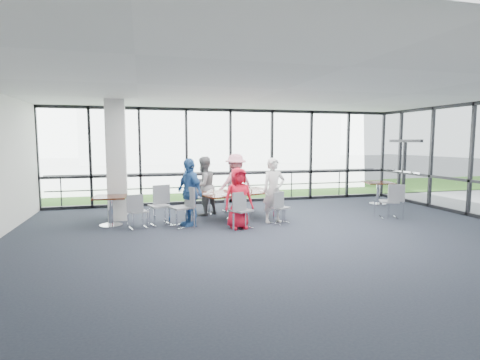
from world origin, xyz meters
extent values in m
cube|color=#1F2532|center=(0.00, 0.00, -0.01)|extent=(12.00, 10.00, 0.02)
cube|color=white|center=(0.00, 0.00, 3.20)|extent=(12.00, 10.00, 0.04)
cube|color=white|center=(0.00, 5.00, 1.60)|extent=(12.00, 0.10, 3.20)
cube|color=black|center=(6.00, 3.75, 1.05)|extent=(0.12, 1.60, 2.10)
cube|color=silver|center=(-3.60, 3.00, 1.60)|extent=(0.50, 0.50, 3.20)
cube|color=slate|center=(0.00, 10.00, -0.02)|extent=(80.00, 70.00, 0.02)
cube|color=#355D1C|center=(0.00, 8.00, 0.01)|extent=(80.00, 5.00, 0.01)
cube|color=silver|center=(4.00, 32.00, 3.00)|extent=(24.00, 10.00, 6.00)
cylinder|color=#2D2D33|center=(0.00, 5.60, 0.50)|extent=(12.00, 0.06, 0.06)
cube|color=#371109|center=(-0.47, 2.25, 0.73)|extent=(2.43, 1.84, 0.04)
cylinder|color=silver|center=(-0.47, 2.25, 0.35)|extent=(0.12, 0.12, 0.71)
cylinder|color=silver|center=(-0.47, 2.25, 0.01)|extent=(0.56, 0.56, 0.03)
cube|color=#371109|center=(-3.74, 2.25, 0.73)|extent=(0.83, 0.83, 0.04)
cylinder|color=silver|center=(-3.74, 2.25, 0.35)|extent=(0.12, 0.12, 0.71)
cube|color=#371109|center=(4.71, 3.37, 0.73)|extent=(1.04, 1.04, 0.04)
cylinder|color=silver|center=(4.71, 3.37, 0.35)|extent=(0.12, 0.12, 0.71)
imported|color=red|center=(-0.71, 1.17, 0.74)|extent=(0.77, 0.55, 1.49)
imported|color=silver|center=(0.35, 1.60, 0.84)|extent=(0.65, 0.50, 1.68)
imported|color=slate|center=(-1.26, 3.01, 0.84)|extent=(0.96, 0.87, 1.68)
imported|color=pink|center=(-0.24, 3.34, 0.87)|extent=(1.23, 0.84, 1.74)
imported|color=#2F5D9E|center=(-1.82, 1.74, 0.85)|extent=(0.92, 1.13, 1.70)
cylinder|color=white|center=(-0.90, 1.65, 0.76)|extent=(0.26, 0.26, 0.01)
cylinder|color=white|center=(0.28, 2.13, 0.76)|extent=(0.28, 0.28, 0.01)
cylinder|color=white|center=(-1.12, 2.47, 0.76)|extent=(0.26, 0.26, 0.01)
cylinder|color=white|center=(-0.12, 2.79, 0.76)|extent=(0.24, 0.24, 0.01)
cylinder|color=white|center=(-1.30, 2.00, 0.76)|extent=(0.28, 0.28, 0.01)
cylinder|color=white|center=(-0.65, 1.90, 0.82)|extent=(0.07, 0.07, 0.13)
cylinder|color=white|center=(-0.13, 2.09, 0.82)|extent=(0.07, 0.07, 0.15)
cylinder|color=white|center=(-0.47, 2.53, 0.81)|extent=(0.06, 0.06, 0.13)
cylinder|color=white|center=(-1.18, 1.86, 0.82)|extent=(0.07, 0.07, 0.14)
cube|color=white|center=(-0.47, 1.77, 0.75)|extent=(0.34, 0.28, 0.00)
cube|color=white|center=(0.47, 2.24, 0.75)|extent=(0.33, 0.27, 0.00)
cube|color=white|center=(-0.52, 2.73, 0.75)|extent=(0.32, 0.35, 0.00)
cube|color=black|center=(-0.46, 2.36, 0.77)|extent=(0.10, 0.07, 0.04)
cylinder|color=#AB0D0C|center=(-0.39, 2.28, 0.84)|extent=(0.06, 0.06, 0.18)
cylinder|color=#176E18|center=(-0.37, 2.38, 0.85)|extent=(0.05, 0.05, 0.20)
camera|label=1|loc=(-2.96, -7.48, 2.13)|focal=28.00mm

